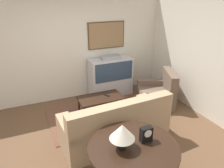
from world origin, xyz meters
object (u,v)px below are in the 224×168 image
Objects in this scene: table_lamp at (122,132)px; couch at (115,127)px; mantel_clock at (146,134)px; console_table at (134,150)px; tv at (111,77)px; armchair at (157,94)px; coffee_table at (101,99)px.

couch is at bearing 69.98° from table_lamp.
console_table is at bearing -170.46° from mantel_clock.
tv is 1.02× the size of armchair.
couch is (-0.74, -1.95, -0.19)m from tv.
table_lamp reaches higher than console_table.
table_lamp is (-1.97, -1.98, 0.72)m from armchair.
coffee_table is 2.23m from table_lamp.
mantel_clock is (-0.74, -2.97, 0.32)m from tv.
tv is at bearing 76.06° from mantel_clock.
mantel_clock is (-0.11, -2.09, 0.46)m from coffee_table.
armchair is at bearing -4.38° from coffee_table.
coffee_table is 4.50× the size of mantel_clock.
table_lamp is (-1.11, -2.97, 0.47)m from tv.
coffee_table is 2.17m from console_table.
couch reaches higher than armchair.
armchair is 3.07× the size of table_lamp.
couch is at bearing -36.53° from armchair.
couch is 9.03× the size of mantel_clock.
mantel_clock is (0.00, -1.02, 0.51)m from couch.
console_table is 5.60× the size of mantel_clock.
coffee_table is (-0.63, -0.88, -0.14)m from tv.
tv is 3.21m from table_lamp.
console_table is 3.42× the size of table_lamp.
table_lamp is at bearing -110.49° from tv.
armchair is at bearing 51.05° from mantel_clock.
couch reaches higher than console_table.
table_lamp is 1.64× the size of mantel_clock.
coffee_table is at bearing -98.92° from couch.
tv is 3.08m from mantel_clock.
console_table is (-0.21, -1.06, 0.34)m from couch.
tv is at bearing 54.43° from coffee_table.
table_lamp reaches higher than mantel_clock.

